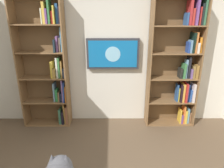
{
  "coord_description": "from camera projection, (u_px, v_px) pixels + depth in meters",
  "views": [
    {
      "loc": [
        -0.05,
        1.18,
        1.86
      ],
      "look_at": [
        -0.06,
        -1.1,
        1.08
      ],
      "focal_mm": 31.53,
      "sensor_mm": 36.0,
      "label": 1
    }
  ],
  "objects": [
    {
      "name": "bookshelf_right",
      "position": [
        49.0,
        66.0,
        3.32
      ],
      "size": [
        0.8,
        0.28,
        2.19
      ],
      "color": "brown",
      "rests_on": "ground"
    },
    {
      "name": "bookshelf_left",
      "position": [
        180.0,
        65.0,
        3.32
      ],
      "size": [
        0.85,
        0.28,
        2.16
      ],
      "color": "brown",
      "rests_on": "ground"
    },
    {
      "name": "wall_back",
      "position": [
        108.0,
        48.0,
        3.39
      ],
      "size": [
        4.52,
        0.06,
        2.7
      ],
      "primitive_type": "cube",
      "color": "silver",
      "rests_on": "ground"
    },
    {
      "name": "wall_mounted_tv",
      "position": [
        113.0,
        54.0,
        3.34
      ],
      "size": [
        0.89,
        0.07,
        0.52
      ],
      "color": "#333338"
    }
  ]
}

